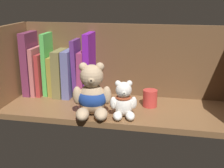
% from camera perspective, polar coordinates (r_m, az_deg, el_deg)
% --- Properties ---
extents(shelf_board, '(0.78, 0.28, 0.02)m').
position_cam_1_polar(shelf_board, '(1.08, 0.74, -4.87)').
color(shelf_board, brown).
rests_on(shelf_board, ground).
extents(shelf_back_panel, '(0.80, 0.01, 0.30)m').
position_cam_1_polar(shelf_back_panel, '(1.17, 2.11, 4.05)').
color(shelf_back_panel, brown).
rests_on(shelf_back_panel, ground).
extents(shelf_side_panel_left, '(0.02, 0.30, 0.30)m').
position_cam_1_polar(shelf_side_panel_left, '(1.17, -18.74, 3.17)').
color(shelf_side_panel_left, brown).
rests_on(shelf_side_panel_left, ground).
extents(book_0, '(0.03, 0.15, 0.24)m').
position_cam_1_polar(book_0, '(1.25, -14.84, 3.97)').
color(book_0, '#6A2948').
rests_on(book_0, shelf_board).
extents(book_1, '(0.02, 0.15, 0.19)m').
position_cam_1_polar(book_1, '(1.24, -13.61, 2.65)').
color(book_1, '#B66161').
rests_on(book_1, shelf_board).
extents(book_2, '(0.02, 0.14, 0.16)m').
position_cam_1_polar(book_2, '(1.23, -12.69, 2.09)').
color(book_2, '#A43030').
rests_on(book_2, shelf_board).
extents(book_3, '(0.02, 0.10, 0.24)m').
position_cam_1_polar(book_3, '(1.22, -11.89, 3.80)').
color(book_3, '#4EB74C').
rests_on(book_3, shelf_board).
extents(book_4, '(0.02, 0.11, 0.15)m').
position_cam_1_polar(book_4, '(1.22, -10.75, 1.74)').
color(book_4, olive).
rests_on(book_4, shelf_board).
extents(book_5, '(0.03, 0.15, 0.18)m').
position_cam_1_polar(book_5, '(1.20, -9.39, 2.29)').
color(book_5, olive).
rests_on(book_5, shelf_board).
extents(book_6, '(0.03, 0.15, 0.18)m').
position_cam_1_polar(book_6, '(1.19, -7.77, 2.24)').
color(book_6, slate).
rests_on(book_6, shelf_board).
extents(book_7, '(0.02, 0.11, 0.22)m').
position_cam_1_polar(book_7, '(1.18, -6.53, 3.10)').
color(book_7, '#5F2D77').
rests_on(book_7, shelf_board).
extents(book_8, '(0.03, 0.12, 0.18)m').
position_cam_1_polar(book_8, '(1.18, -5.33, 2.02)').
color(book_8, '#9E3869').
rests_on(book_8, shelf_board).
extents(book_9, '(0.02, 0.13, 0.25)m').
position_cam_1_polar(book_9, '(1.16, -4.05, 3.63)').
color(book_9, purple).
rests_on(book_9, shelf_board).
extents(teddy_bear_larger, '(0.13, 0.14, 0.18)m').
position_cam_1_polar(teddy_bear_larger, '(0.99, -3.79, -2.05)').
color(teddy_bear_larger, tan).
rests_on(teddy_bear_larger, shelf_board).
extents(teddy_bear_smaller, '(0.09, 0.09, 0.12)m').
position_cam_1_polar(teddy_bear_smaller, '(0.98, 2.20, -3.33)').
color(teddy_bear_smaller, white).
rests_on(teddy_bear_smaller, shelf_board).
extents(pillar_candle, '(0.05, 0.05, 0.06)m').
position_cam_1_polar(pillar_candle, '(1.08, 7.19, -2.67)').
color(pillar_candle, '#C63833').
rests_on(pillar_candle, shelf_board).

